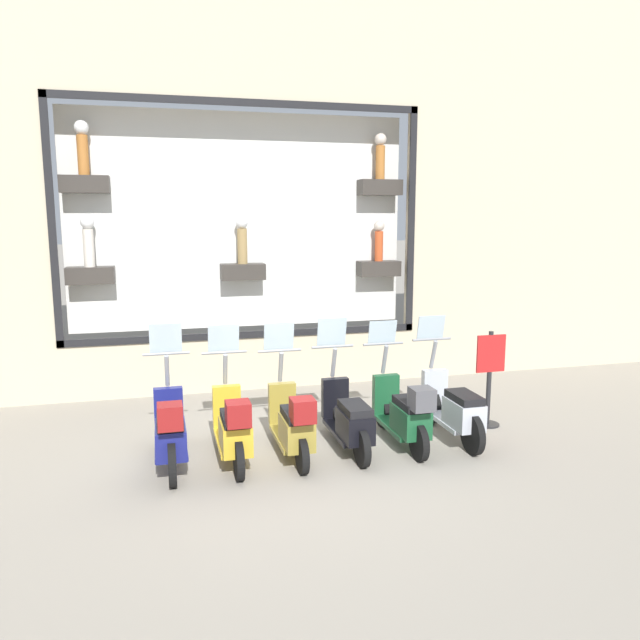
{
  "coord_description": "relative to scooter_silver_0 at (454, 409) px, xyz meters",
  "views": [
    {
      "loc": [
        -7.3,
        1.48,
        3.11
      ],
      "look_at": [
        1.66,
        -0.87,
        1.52
      ],
      "focal_mm": 35.0,
      "sensor_mm": 36.0,
      "label": 1
    }
  ],
  "objects": [
    {
      "name": "ground_plane",
      "position": [
        -0.21,
        2.4,
        -0.44
      ],
      "size": [
        120.0,
        120.0,
        0.0
      ],
      "primitive_type": "plane",
      "color": "gray"
    },
    {
      "name": "building_facade",
      "position": [
        3.39,
        2.4,
        4.62
      ],
      "size": [
        1.25,
        36.0,
        9.87
      ],
      "color": "beige",
      "rests_on": "ground_plane"
    },
    {
      "name": "scooter_silver_0",
      "position": [
        0.0,
        0.0,
        0.0
      ],
      "size": [
        1.81,
        0.61,
        1.62
      ],
      "color": "black",
      "rests_on": "ground_plane"
    },
    {
      "name": "scooter_green_1",
      "position": [
        -0.07,
        0.76,
        0.02
      ],
      "size": [
        1.8,
        0.6,
        1.58
      ],
      "color": "black",
      "rests_on": "ground_plane"
    },
    {
      "name": "scooter_black_2",
      "position": [
        -0.0,
        1.52,
        -0.01
      ],
      "size": [
        1.8,
        0.6,
        1.66
      ],
      "color": "black",
      "rests_on": "ground_plane"
    },
    {
      "name": "scooter_olive_3",
      "position": [
        -0.07,
        2.29,
        0.02
      ],
      "size": [
        1.79,
        0.61,
        1.63
      ],
      "color": "black",
      "rests_on": "ground_plane"
    },
    {
      "name": "scooter_yellow_4",
      "position": [
        -0.07,
        3.05,
        0.03
      ],
      "size": [
        1.8,
        0.6,
        1.63
      ],
      "color": "black",
      "rests_on": "ground_plane"
    },
    {
      "name": "scooter_navy_5",
      "position": [
        -0.06,
        3.81,
        0.04
      ],
      "size": [
        1.81,
        0.6,
        1.68
      ],
      "color": "black",
      "rests_on": "ground_plane"
    },
    {
      "name": "shop_sign_post",
      "position": [
        0.42,
        -0.77,
        0.31
      ],
      "size": [
        0.36,
        0.45,
        1.42
      ],
      "color": "#232326",
      "rests_on": "ground_plane"
    }
  ]
}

